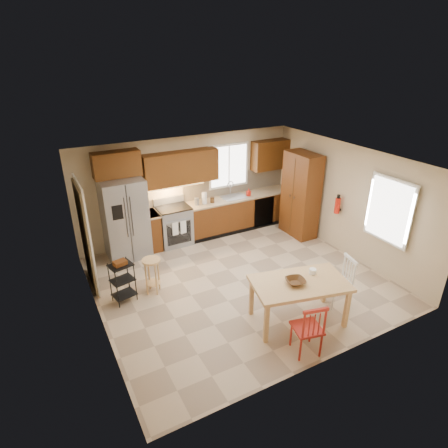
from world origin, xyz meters
TOP-DOWN VIEW (x-y plane):
  - floor at (0.00, 0.00)m, footprint 5.50×5.50m
  - ceiling at (0.00, 0.00)m, footprint 5.50×5.00m
  - wall_back at (0.00, 2.50)m, footprint 5.50×0.02m
  - wall_front at (0.00, -2.50)m, footprint 5.50×0.02m
  - wall_left at (-2.75, 0.00)m, footprint 0.02×5.00m
  - wall_right at (2.75, 0.00)m, footprint 0.02×5.00m
  - refrigerator at (-1.70, 2.12)m, footprint 0.92×0.75m
  - range_stove at (-0.55, 2.19)m, footprint 0.76×0.63m
  - base_cabinet_narrow at (-1.10, 2.20)m, footprint 0.30×0.60m
  - base_cabinet_run at (1.29, 2.20)m, footprint 2.92×0.60m
  - dishwasher at (1.85, 1.91)m, footprint 0.60×0.02m
  - backsplash at (1.29, 2.48)m, footprint 2.92×0.03m
  - upper_over_fridge at (-1.70, 2.33)m, footprint 1.00×0.35m
  - upper_left_block at (-0.25, 2.33)m, footprint 1.80×0.35m
  - upper_right_block at (2.25, 2.33)m, footprint 1.00×0.35m
  - window_back at (1.10, 2.48)m, footprint 1.12×0.04m
  - sink at (1.10, 2.20)m, footprint 0.62×0.46m
  - undercab_glow at (-0.55, 2.30)m, footprint 1.60×0.30m
  - soap_bottle at (1.48, 2.10)m, footprint 0.09×0.09m
  - paper_towel at (0.25, 2.15)m, footprint 0.12×0.12m
  - canister_steel at (0.05, 2.15)m, footprint 0.11×0.11m
  - canister_wood at (0.45, 2.12)m, footprint 0.10×0.10m
  - pantry at (2.43, 1.20)m, footprint 0.50×0.95m
  - fire_extinguisher at (2.63, 0.15)m, footprint 0.12×0.12m
  - window_right at (2.68, -1.15)m, footprint 0.04×1.02m
  - doorway at (-2.67, 1.30)m, footprint 0.04×0.95m
  - dining_table at (0.25, -1.53)m, footprint 1.75×1.24m
  - chair_red at (-0.10, -2.18)m, footprint 0.53×0.53m
  - chair_white at (1.20, -1.48)m, footprint 0.53×0.53m
  - table_bowl at (0.15, -1.53)m, footprint 0.39×0.39m
  - table_jar at (0.60, -1.43)m, footprint 0.14×0.14m
  - bar_stool at (-1.67, 0.46)m, footprint 0.46×0.46m
  - utility_cart at (-2.24, 0.45)m, footprint 0.47×0.40m

SIDE VIEW (x-z plane):
  - floor at x=0.00m, z-range 0.00..0.00m
  - bar_stool at x=-1.67m, z-range 0.00..0.72m
  - dining_table at x=0.25m, z-range 0.00..0.77m
  - utility_cart at x=-2.24m, z-range 0.00..0.81m
  - base_cabinet_narrow at x=-1.10m, z-range 0.00..0.90m
  - base_cabinet_run at x=1.29m, z-range 0.00..0.90m
  - dishwasher at x=1.85m, z-range 0.06..0.84m
  - range_stove at x=-0.55m, z-range 0.00..0.92m
  - chair_red at x=-0.10m, z-range 0.00..0.93m
  - chair_white at x=1.20m, z-range 0.00..0.93m
  - table_bowl at x=0.15m, z-range 0.74..0.82m
  - table_jar at x=0.60m, z-range 0.74..0.88m
  - sink at x=1.10m, z-range 0.78..0.94m
  - refrigerator at x=-1.70m, z-range 0.00..1.82m
  - canister_wood at x=0.45m, z-range 0.90..1.04m
  - canister_steel at x=0.05m, z-range 0.90..1.08m
  - soap_bottle at x=1.48m, z-range 0.90..1.09m
  - paper_towel at x=0.25m, z-range 0.90..1.18m
  - pantry at x=2.43m, z-range 0.00..2.10m
  - doorway at x=-2.67m, z-range 0.00..2.10m
  - fire_extinguisher at x=2.63m, z-range 0.92..1.28m
  - backsplash at x=1.29m, z-range 0.90..1.45m
  - wall_back at x=0.00m, z-range 0.00..2.50m
  - wall_front at x=0.00m, z-range 0.00..2.50m
  - wall_left at x=-2.75m, z-range 0.00..2.50m
  - wall_right at x=2.75m, z-range 0.00..2.50m
  - undercab_glow at x=-0.55m, z-range 1.43..1.43m
  - window_right at x=2.68m, z-range 0.79..2.11m
  - window_back at x=1.10m, z-range 1.09..2.21m
  - upper_left_block at x=-0.25m, z-range 1.45..2.20m
  - upper_right_block at x=2.25m, z-range 1.45..2.20m
  - upper_over_fridge at x=-1.70m, z-range 1.83..2.38m
  - ceiling at x=0.00m, z-range 2.49..2.51m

